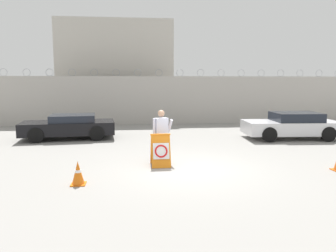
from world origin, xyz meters
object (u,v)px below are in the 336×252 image
barricade_sign (161,150)px  traffic_cone_near (78,173)px  parked_car_front_coupe (69,126)px  security_guard (161,133)px  parked_car_far_side (292,125)px

barricade_sign → traffic_cone_near: 2.93m
traffic_cone_near → parked_car_front_coupe: 7.48m
barricade_sign → parked_car_front_coupe: size_ratio=0.24×
traffic_cone_near → barricade_sign: bearing=36.1°
security_guard → parked_car_far_side: (6.67, 3.89, -0.35)m
security_guard → parked_car_front_coupe: (-4.00, 4.99, -0.39)m
parked_car_front_coupe → parked_car_far_side: parked_car_far_side is taller
security_guard → barricade_sign: bearing=-120.8°
barricade_sign → parked_car_far_side: (6.75, 4.49, 0.12)m
parked_car_front_coupe → barricade_sign: bearing=119.5°
barricade_sign → security_guard: size_ratio=0.60×
security_guard → parked_car_front_coupe: bearing=105.4°
parked_car_front_coupe → parked_car_far_side: size_ratio=0.98×
parked_car_far_side → security_guard: bearing=33.7°
security_guard → traffic_cone_near: size_ratio=2.79×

